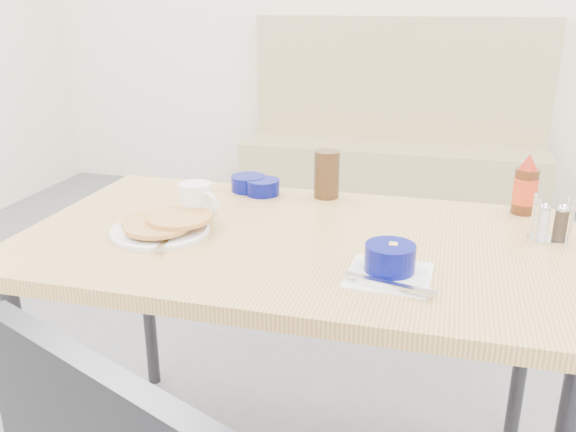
% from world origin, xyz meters
% --- Properties ---
extents(booth_bench, '(1.90, 0.56, 1.22)m').
position_xyz_m(booth_bench, '(0.00, 2.78, 0.35)').
color(booth_bench, tan).
rests_on(booth_bench, ground).
extents(dining_table, '(1.40, 0.80, 0.76)m').
position_xyz_m(dining_table, '(0.00, 0.25, 0.70)').
color(dining_table, tan).
rests_on(dining_table, ground).
extents(pancake_plate, '(0.26, 0.27, 0.04)m').
position_xyz_m(pancake_plate, '(-0.34, 0.19, 0.78)').
color(pancake_plate, white).
rests_on(pancake_plate, dining_table).
extents(coffee_mug, '(0.12, 0.09, 0.10)m').
position_xyz_m(coffee_mug, '(-0.30, 0.31, 0.81)').
color(coffee_mug, white).
rests_on(coffee_mug, dining_table).
extents(grits_setting, '(0.20, 0.20, 0.08)m').
position_xyz_m(grits_setting, '(0.25, 0.08, 0.79)').
color(grits_setting, white).
rests_on(grits_setting, dining_table).
extents(creamer_bowl, '(0.10, 0.10, 0.05)m').
position_xyz_m(creamer_bowl, '(-0.19, 0.56, 0.78)').
color(creamer_bowl, '#040963').
rests_on(creamer_bowl, dining_table).
extents(butter_bowl, '(0.11, 0.11, 0.05)m').
position_xyz_m(butter_bowl, '(-0.25, 0.59, 0.78)').
color(butter_bowl, '#040963').
rests_on(butter_bowl, dining_table).
extents(amber_tumbler, '(0.10, 0.10, 0.14)m').
position_xyz_m(amber_tumbler, '(0.00, 0.59, 0.83)').
color(amber_tumbler, '#3B2612').
rests_on(amber_tumbler, dining_table).
extents(condiment_caddy, '(0.10, 0.07, 0.11)m').
position_xyz_m(condiment_caddy, '(0.61, 0.39, 0.80)').
color(condiment_caddy, silver).
rests_on(condiment_caddy, dining_table).
extents(syrup_bottle, '(0.07, 0.07, 0.17)m').
position_xyz_m(syrup_bottle, '(0.57, 0.59, 0.83)').
color(syrup_bottle, '#47230F').
rests_on(syrup_bottle, dining_table).
extents(sugar_wrapper, '(0.05, 0.04, 0.00)m').
position_xyz_m(sugar_wrapper, '(-0.28, 0.21, 0.76)').
color(sugar_wrapper, '#D9486C').
rests_on(sugar_wrapper, dining_table).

